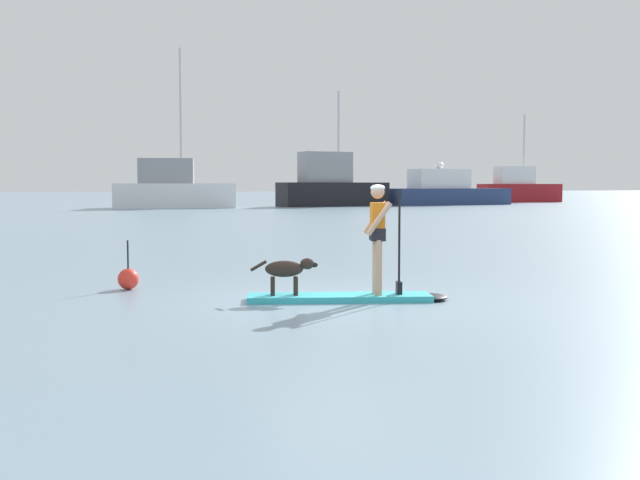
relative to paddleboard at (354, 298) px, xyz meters
name	(u,v)px	position (x,y,z in m)	size (l,w,h in m)	color
ground_plane	(339,301)	(-0.22, 0.06, -0.05)	(400.00, 400.00, 0.00)	gray
paddleboard	(354,298)	(0.00, 0.00, 0.00)	(3.24, 1.40, 0.10)	#33B2BF
person_paddler	(378,231)	(0.38, -0.10, 1.06)	(0.66, 0.56, 1.74)	tan
dog	(287,270)	(-1.02, 0.26, 0.45)	(1.05, 0.38, 0.58)	#2D231E
moored_boat_port	(173,189)	(3.77, 51.19, 1.45)	(9.89, 4.93, 12.60)	white
moored_boat_outer	(331,186)	(17.27, 52.04, 1.68)	(9.91, 3.98, 9.82)	black
moored_boat_far_starboard	(445,191)	(28.68, 53.02, 1.18)	(12.33, 4.85, 3.91)	navy
moored_boat_far_port	(518,188)	(41.32, 60.96, 1.40)	(8.81, 2.80, 9.30)	maroon
marker_buoy	(128,279)	(-3.30, 2.47, 0.14)	(0.37, 0.37, 0.87)	red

